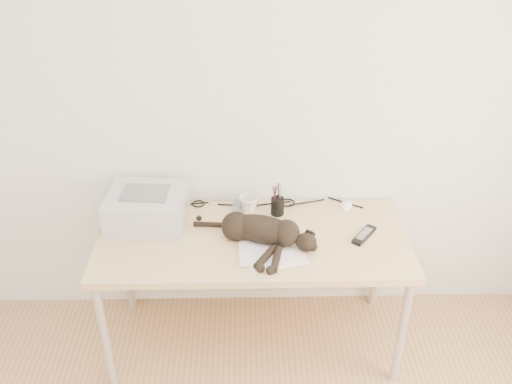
{
  "coord_description": "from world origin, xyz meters",
  "views": [
    {
      "loc": [
        -0.03,
        -0.97,
        2.48
      ],
      "look_at": [
        0.01,
        1.34,
        1.04
      ],
      "focal_mm": 40.0,
      "sensor_mm": 36.0,
      "label": 1
    }
  ],
  "objects_px": {
    "desk": "(253,247)",
    "pen_cup": "(277,206)",
    "printer": "(147,208)",
    "mouse": "(347,203)",
    "mug": "(249,204)",
    "cat": "(259,231)"
  },
  "relations": [
    {
      "from": "desk",
      "to": "pen_cup",
      "type": "bearing_deg",
      "value": 42.35
    },
    {
      "from": "printer",
      "to": "desk",
      "type": "bearing_deg",
      "value": -6.18
    },
    {
      "from": "mouse",
      "to": "desk",
      "type": "bearing_deg",
      "value": -139.19
    },
    {
      "from": "mug",
      "to": "pen_cup",
      "type": "xyz_separation_m",
      "value": [
        0.15,
        -0.02,
        0.0
      ]
    },
    {
      "from": "pen_cup",
      "to": "cat",
      "type": "bearing_deg",
      "value": -113.53
    },
    {
      "from": "printer",
      "to": "mug",
      "type": "bearing_deg",
      "value": 9.17
    },
    {
      "from": "mouse",
      "to": "pen_cup",
      "type": "bearing_deg",
      "value": -149.31
    },
    {
      "from": "desk",
      "to": "cat",
      "type": "height_order",
      "value": "cat"
    },
    {
      "from": "desk",
      "to": "printer",
      "type": "xyz_separation_m",
      "value": [
        -0.55,
        0.06,
        0.22
      ]
    },
    {
      "from": "desk",
      "to": "cat",
      "type": "relative_size",
      "value": 2.52
    },
    {
      "from": "printer",
      "to": "mouse",
      "type": "xyz_separation_m",
      "value": [
        1.08,
        0.13,
        -0.07
      ]
    },
    {
      "from": "printer",
      "to": "cat",
      "type": "distance_m",
      "value": 0.61
    },
    {
      "from": "cat",
      "to": "mug",
      "type": "relative_size",
      "value": 6.04
    },
    {
      "from": "pen_cup",
      "to": "mug",
      "type": "bearing_deg",
      "value": 171.74
    },
    {
      "from": "mug",
      "to": "printer",
      "type": "bearing_deg",
      "value": -170.83
    },
    {
      "from": "desk",
      "to": "mug",
      "type": "relative_size",
      "value": 15.21
    },
    {
      "from": "mug",
      "to": "mouse",
      "type": "xyz_separation_m",
      "value": [
        0.54,
        0.05,
        -0.03
      ]
    },
    {
      "from": "desk",
      "to": "pen_cup",
      "type": "distance_m",
      "value": 0.26
    },
    {
      "from": "pen_cup",
      "to": "mouse",
      "type": "relative_size",
      "value": 1.71
    },
    {
      "from": "desk",
      "to": "cat",
      "type": "xyz_separation_m",
      "value": [
        0.03,
        -0.12,
        0.2
      ]
    },
    {
      "from": "printer",
      "to": "cat",
      "type": "xyz_separation_m",
      "value": [
        0.58,
        -0.18,
        -0.02
      ]
    },
    {
      "from": "cat",
      "to": "pen_cup",
      "type": "height_order",
      "value": "pen_cup"
    }
  ]
}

